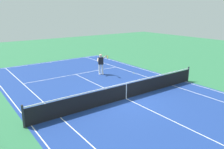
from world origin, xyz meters
TOP-DOWN VIEW (x-y plane):
  - ground_plane at (0.00, 0.00)m, footprint 60.00×60.00m
  - court_slab at (0.00, 0.00)m, footprint 24.20×11.40m
  - court_line_markings at (0.00, 0.00)m, footprint 23.85×11.05m
  - tennis_net at (0.00, 0.00)m, footprint 0.10×11.70m
  - tennis_player_near at (5.20, -1.68)m, footprint 1.18×0.74m
  - tennis_ball at (3.86, -3.99)m, footprint 0.07×0.07m

SIDE VIEW (x-z plane):
  - ground_plane at x=0.00m, z-range 0.00..0.00m
  - court_slab at x=0.00m, z-range 0.00..0.00m
  - court_line_markings at x=0.00m, z-range 0.00..0.01m
  - tennis_ball at x=3.86m, z-range 0.00..0.07m
  - tennis_net at x=0.00m, z-range -0.05..1.03m
  - tennis_player_near at x=5.20m, z-range 0.08..1.78m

